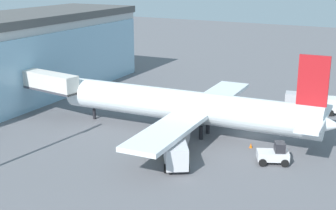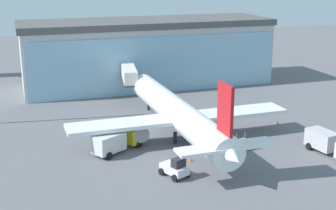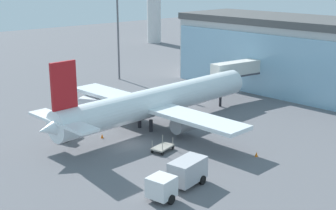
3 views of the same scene
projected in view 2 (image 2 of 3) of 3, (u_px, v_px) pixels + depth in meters
name	position (u px, v px, depth m)	size (l,w,h in m)	color
ground	(218.00, 154.00, 58.10)	(240.00, 240.00, 0.00)	slate
terminal_building	(147.00, 52.00, 92.01)	(49.42, 17.53, 12.78)	#BABABA
jet_bridge	(129.00, 74.00, 80.96)	(3.50, 11.56, 6.09)	silver
airplane	(178.00, 114.00, 62.79)	(30.29, 36.10, 10.80)	white
catering_truck	(117.00, 141.00, 58.53)	(7.31, 5.85, 2.65)	yellow
fuel_truck	(330.00, 143.00, 57.60)	(3.69, 7.60, 2.65)	silver
baggage_cart	(246.00, 143.00, 60.57)	(2.33, 3.14, 1.50)	#9E998C
pushback_tug	(175.00, 168.00, 51.61)	(3.23, 3.66, 2.30)	silver
safety_cone_nose	(191.00, 159.00, 55.84)	(0.36, 0.36, 0.55)	orange
safety_cone_wingtip	(278.00, 123.00, 69.22)	(0.36, 0.36, 0.55)	orange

